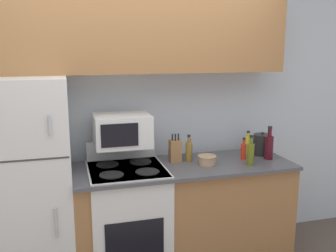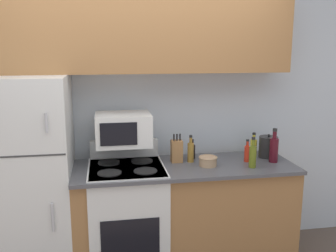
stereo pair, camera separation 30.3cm
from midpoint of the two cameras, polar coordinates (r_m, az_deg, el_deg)
The scene contains 15 objects.
wall_back at distance 3.48m, azimuth -7.77°, elevation 1.18°, with size 8.00×0.05×2.55m.
lower_cabinets at distance 3.40m, azimuth -0.26°, elevation -13.36°, with size 1.88×0.67×0.93m.
refrigerator at distance 3.22m, azimuth -23.52°, elevation -8.40°, with size 0.71×0.73×1.70m.
upper_cabinets at distance 3.22m, azimuth -7.65°, elevation 14.32°, with size 2.59×0.36×0.71m.
stove at distance 3.29m, azimuth -8.84°, elevation -13.97°, with size 0.63×0.65×1.10m.
microwave at distance 3.16m, azimuth -9.77°, elevation -0.65°, with size 0.46×0.38×0.26m.
knife_block at distance 3.27m, azimuth -1.57°, elevation -3.82°, with size 0.10×0.09×0.25m.
bowl at distance 3.20m, azimuth 3.28°, elevation -5.20°, with size 0.16×0.16×0.08m.
bottle_vinegar at distance 3.28m, azimuth 0.56°, elevation -3.85°, with size 0.06×0.06×0.24m.
bottle_olive_oil at distance 3.23m, azimuth 9.88°, elevation -4.15°, with size 0.06×0.06×0.26m.
bottle_hot_sauce at distance 3.38m, azimuth 8.94°, elevation -3.78°, with size 0.05×0.05×0.20m.
bottle_cooking_spray at distance 3.57m, azimuth 9.71°, elevation -2.87°, with size 0.06×0.06×0.22m.
bottle_soy_sauce at distance 3.39m, azimuth 0.72°, elevation -3.77°, with size 0.05×0.05×0.18m.
bottle_wine_red at distance 3.43m, azimuth 12.72°, elevation -3.06°, with size 0.08×0.08×0.30m.
kettle at distance 3.57m, azimuth 11.82°, elevation -2.79°, with size 0.17×0.17×0.22m.
Camera 1 is at (-0.61, -2.62, 1.91)m, focal length 40.00 mm.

